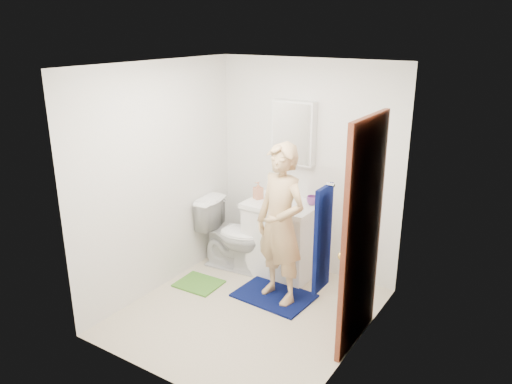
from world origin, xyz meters
TOP-DOWN VIEW (x-y plane):
  - floor at (0.00, 0.00)m, footprint 2.20×2.40m
  - ceiling at (0.00, 0.00)m, footprint 2.20×2.40m
  - wall_back at (0.00, 1.21)m, footprint 2.20×0.02m
  - wall_front at (0.00, -1.21)m, footprint 2.20×0.02m
  - wall_left at (-1.11, 0.00)m, footprint 0.02×2.40m
  - wall_right at (1.11, 0.00)m, footprint 0.02×2.40m
  - vanity_cabinet at (-0.15, 0.91)m, footprint 0.75×0.55m
  - countertop at (-0.15, 0.91)m, footprint 0.79×0.59m
  - sink_basin at (-0.15, 0.91)m, footprint 0.40×0.40m
  - faucet at (-0.15, 1.09)m, footprint 0.03×0.03m
  - medicine_cabinet at (-0.15, 1.14)m, footprint 0.50×0.12m
  - mirror_panel at (-0.15, 1.08)m, footprint 0.46×0.01m
  - door at (1.07, 0.15)m, footprint 0.05×0.80m
  - door_knob at (1.03, -0.17)m, footprint 0.07×0.07m
  - towel at (1.03, -0.57)m, footprint 0.03×0.24m
  - towel_hook at (1.07, -0.57)m, footprint 0.06×0.02m
  - toilet at (-0.69, 0.72)m, footprint 0.85×0.54m
  - bath_mat at (0.07, 0.39)m, footprint 0.81×0.60m
  - green_rug at (-0.76, 0.16)m, footprint 0.48×0.41m
  - soap_dispenser at (-0.45, 0.89)m, footprint 0.12×0.12m
  - toothbrush_cup at (0.15, 1.04)m, footprint 0.14×0.14m
  - man at (0.14, 0.38)m, footprint 0.68×0.54m

SIDE VIEW (x-z plane):
  - floor at x=0.00m, z-range -0.02..0.00m
  - green_rug at x=-0.76m, z-range 0.00..0.02m
  - bath_mat at x=0.07m, z-range 0.00..0.02m
  - vanity_cabinet at x=-0.15m, z-range 0.00..0.80m
  - toilet at x=-0.69m, z-range 0.00..0.82m
  - countertop at x=-0.15m, z-range 0.80..0.85m
  - sink_basin at x=-0.15m, z-range 0.83..0.86m
  - man at x=0.14m, z-range 0.02..1.67m
  - toothbrush_cup at x=0.15m, z-range 0.85..0.95m
  - faucet at x=-0.15m, z-range 0.85..0.97m
  - soap_dispenser at x=-0.45m, z-range 0.85..1.05m
  - door_knob at x=1.03m, z-range 0.91..0.98m
  - door at x=1.07m, z-range 0.00..2.05m
  - wall_back at x=0.00m, z-range 0.00..2.40m
  - wall_front at x=0.00m, z-range 0.00..2.40m
  - wall_left at x=-1.11m, z-range 0.00..2.40m
  - wall_right at x=1.11m, z-range 0.00..2.40m
  - towel at x=1.03m, z-range 0.85..1.65m
  - medicine_cabinet at x=-0.15m, z-range 1.25..1.95m
  - mirror_panel at x=-0.15m, z-range 1.27..1.93m
  - towel_hook at x=1.07m, z-range 1.66..1.68m
  - ceiling at x=0.00m, z-range 2.40..2.42m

